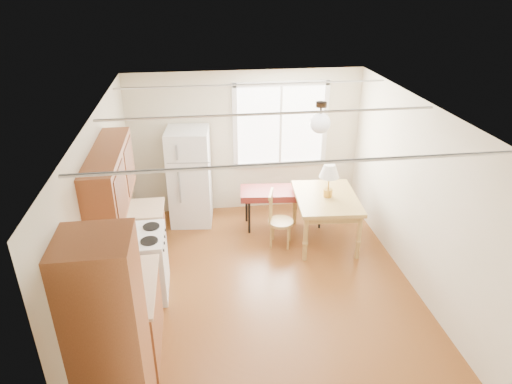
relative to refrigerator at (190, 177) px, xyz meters
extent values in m
cube|color=#562C11|center=(1.00, -2.12, -0.83)|extent=(4.60, 5.60, 0.12)
cube|color=white|center=(1.00, -2.12, 1.67)|extent=(4.60, 5.60, 0.12)
cube|color=beige|center=(1.00, 0.38, 0.42)|extent=(4.60, 0.10, 2.50)
cube|color=beige|center=(1.00, -4.62, 0.42)|extent=(4.60, 0.10, 2.50)
cube|color=beige|center=(-1.00, -2.12, 0.42)|extent=(0.10, 5.60, 2.50)
cube|color=beige|center=(3.00, -2.12, 0.42)|extent=(0.10, 5.60, 2.50)
cube|color=brown|center=(-0.70, -3.97, 0.22)|extent=(0.60, 0.60, 2.10)
cube|color=brown|center=(-0.70, -2.97, -0.40)|extent=(0.60, 1.10, 0.86)
cube|color=tan|center=(-0.69, -2.97, 0.05)|extent=(0.62, 1.14, 0.04)
cube|color=white|center=(-0.67, -1.92, -0.38)|extent=(0.65, 0.76, 0.90)
cube|color=brown|center=(-0.70, -1.17, -0.40)|extent=(0.60, 0.60, 0.86)
cube|color=brown|center=(-0.83, -2.27, 1.02)|extent=(0.33, 1.60, 0.70)
cube|color=white|center=(1.60, 0.37, 0.72)|extent=(1.50, 0.02, 1.35)
cylinder|color=black|center=(1.70, -1.72, 1.63)|extent=(0.14, 0.14, 0.06)
cylinder|color=black|center=(1.70, -1.72, 1.53)|extent=(0.03, 0.03, 0.16)
sphere|color=white|center=(1.70, -1.72, 1.39)|extent=(0.26, 0.26, 0.26)
cube|color=white|center=(0.00, 0.00, 0.00)|extent=(0.75, 0.75, 1.66)
cube|color=gray|center=(0.00, -0.34, 0.39)|extent=(0.68, 0.02, 0.02)
cube|color=gray|center=(-0.17, -0.36, 0.17)|extent=(0.03, 0.03, 0.99)
cube|color=maroon|center=(1.53, -0.37, -0.23)|extent=(1.47, 0.67, 0.11)
cylinder|color=black|center=(0.93, -0.57, -0.55)|extent=(0.04, 0.04, 0.55)
cylinder|color=black|center=(2.13, -0.57, -0.55)|extent=(0.04, 0.04, 0.55)
cylinder|color=black|center=(0.93, -0.17, -0.55)|extent=(0.04, 0.04, 0.55)
cylinder|color=black|center=(2.13, -0.17, -0.55)|extent=(0.04, 0.04, 0.55)
cube|color=olive|center=(2.10, -0.95, -0.07)|extent=(1.03, 1.32, 0.06)
cube|color=olive|center=(2.10, -0.95, -0.15)|extent=(0.93, 1.22, 0.10)
cylinder|color=olive|center=(1.66, -1.47, -0.47)|extent=(0.07, 0.07, 0.72)
cylinder|color=olive|center=(2.46, -1.53, -0.47)|extent=(0.07, 0.07, 0.72)
cylinder|color=olive|center=(1.74, -0.36, -0.47)|extent=(0.07, 0.07, 0.72)
cylinder|color=olive|center=(2.54, -0.42, -0.47)|extent=(0.07, 0.07, 0.72)
cylinder|color=olive|center=(1.38, -0.99, -0.42)|extent=(0.40, 0.40, 0.05)
cylinder|color=olive|center=(1.21, -1.08, -0.63)|extent=(0.04, 0.04, 0.40)
cylinder|color=olive|center=(1.47, -1.16, -0.63)|extent=(0.04, 0.04, 0.40)
cylinder|color=olive|center=(1.29, -0.82, -0.63)|extent=(0.04, 0.04, 0.40)
cylinder|color=olive|center=(1.55, -0.90, -0.63)|extent=(0.04, 0.04, 0.40)
cylinder|color=#B38939|center=(2.12, -0.94, 0.02)|extent=(0.14, 0.14, 0.12)
cylinder|color=#B38939|center=(2.12, -0.94, 0.18)|extent=(0.02, 0.02, 0.20)
cone|color=white|center=(2.12, -0.94, 0.39)|extent=(0.31, 0.31, 0.20)
cube|color=black|center=(-0.72, -3.42, 0.11)|extent=(0.23, 0.25, 0.08)
cube|color=black|center=(-0.72, -3.51, 0.29)|extent=(0.19, 0.10, 0.27)
cylinder|color=black|center=(-0.72, -3.37, 0.21)|extent=(0.14, 0.14, 0.12)
cylinder|color=red|center=(-0.75, -2.83, 0.15)|extent=(0.11, 0.11, 0.15)
sphere|color=red|center=(-0.75, -2.83, 0.25)|extent=(0.05, 0.05, 0.05)
camera|label=1|loc=(0.14, -7.09, 3.11)|focal=32.00mm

